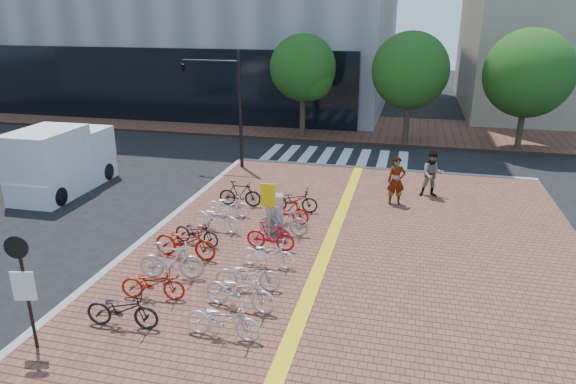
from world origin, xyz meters
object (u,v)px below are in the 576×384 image
(bike_5, at_px, (216,217))
(bike_9, at_px, (240,291))
(bike_12, at_px, (270,236))
(utility_box, at_px, (274,213))
(bike_13, at_px, (284,221))
(bike_14, at_px, (287,210))
(bike_1, at_px, (153,283))
(bike_11, at_px, (268,253))
(bike_8, at_px, (223,319))
(pedestrian_b, at_px, (432,174))
(bike_0, at_px, (122,309))
(bike_7, at_px, (240,194))
(bike_2, at_px, (171,260))
(bike_10, at_px, (248,274))
(yellow_sign, at_px, (268,200))
(notice_sign, at_px, (23,280))
(pedestrian_a, at_px, (396,181))
(bike_15, at_px, (294,200))
(traffic_light_pole, at_px, (214,87))
(bike_3, at_px, (185,242))
(bike_4, at_px, (197,232))
(bike_6, at_px, (228,205))
(box_truck, at_px, (61,161))

(bike_5, bearing_deg, bike_9, -140.72)
(bike_12, height_order, utility_box, utility_box)
(bike_13, xyz_separation_m, bike_14, (-0.13, 1.05, -0.02))
(utility_box, bearing_deg, bike_1, -110.72)
(bike_5, distance_m, bike_11, 3.22)
(bike_5, bearing_deg, bike_1, -168.35)
(bike_8, bearing_deg, pedestrian_b, -22.49)
(bike_0, height_order, bike_7, bike_7)
(bike_1, xyz_separation_m, bike_11, (2.40, 2.41, -0.01))
(bike_12, height_order, pedestrian_b, pedestrian_b)
(bike_2, height_order, pedestrian_b, pedestrian_b)
(bike_2, xyz_separation_m, utility_box, (1.91, 3.90, 0.09))
(bike_2, distance_m, bike_12, 3.27)
(bike_10, distance_m, yellow_sign, 3.68)
(notice_sign, bearing_deg, bike_8, 19.57)
(pedestrian_b, height_order, notice_sign, notice_sign)
(bike_0, xyz_separation_m, bike_8, (2.45, 0.16, 0.01))
(bike_1, bearing_deg, bike_11, -52.82)
(bike_12, distance_m, pedestrian_a, 6.23)
(bike_10, height_order, pedestrian_a, pedestrian_a)
(bike_12, relative_size, bike_15, 0.89)
(bike_2, relative_size, bike_7, 1.11)
(yellow_sign, xyz_separation_m, traffic_light_pole, (-4.69, 7.43, 2.50))
(pedestrian_b, relative_size, notice_sign, 0.68)
(bike_3, distance_m, bike_4, 0.95)
(bike_6, distance_m, pedestrian_a, 6.48)
(bike_2, bearing_deg, yellow_sign, -38.36)
(bike_12, bearing_deg, notice_sign, 150.21)
(bike_7, bearing_deg, bike_11, -155.72)
(bike_9, distance_m, bike_12, 3.47)
(bike_14, height_order, pedestrian_b, pedestrian_b)
(bike_7, bearing_deg, bike_3, 174.34)
(bike_3, bearing_deg, pedestrian_a, -40.15)
(bike_5, distance_m, bike_12, 2.40)
(bike_0, height_order, bike_8, bike_8)
(notice_sign, relative_size, box_truck, 0.56)
(bike_3, xyz_separation_m, pedestrian_a, (5.95, 6.20, 0.42))
(bike_5, relative_size, bike_14, 1.11)
(bike_15, bearing_deg, bike_13, -178.14)
(bike_0, distance_m, bike_12, 5.36)
(bike_3, height_order, bike_8, bike_3)
(bike_12, relative_size, bike_14, 0.95)
(bike_0, distance_m, bike_4, 4.67)
(pedestrian_b, relative_size, yellow_sign, 1.02)
(bike_4, height_order, box_truck, box_truck)
(bike_8, bearing_deg, bike_5, 23.51)
(bike_9, distance_m, utility_box, 4.95)
(bike_11, relative_size, traffic_light_pole, 0.30)
(bike_1, xyz_separation_m, pedestrian_b, (7.14, 9.86, 0.49))
(yellow_sign, xyz_separation_m, box_truck, (-9.78, 2.73, -0.10))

